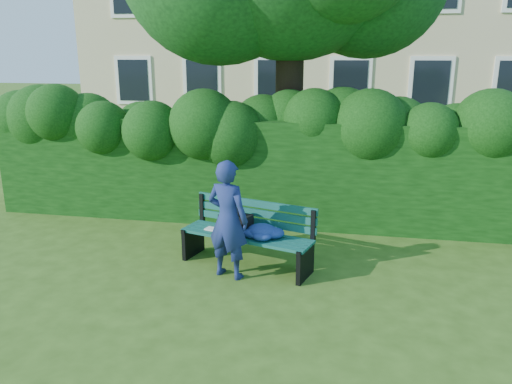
# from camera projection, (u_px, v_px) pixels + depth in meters

# --- Properties ---
(ground) EXTENTS (80.00, 80.00, 0.00)m
(ground) POSITION_uv_depth(u_px,v_px,m) (248.00, 270.00, 6.85)
(ground) COLOR #365518
(ground) RESTS_ON ground
(hedge) EXTENTS (10.00, 1.00, 1.80)m
(hedge) POSITION_uv_depth(u_px,v_px,m) (273.00, 171.00, 8.69)
(hedge) COLOR black
(hedge) RESTS_ON ground
(park_bench) EXTENTS (1.94, 1.05, 0.89)m
(park_bench) POSITION_uv_depth(u_px,v_px,m) (249.00, 231.00, 6.87)
(park_bench) COLOR #0E4744
(park_bench) RESTS_ON ground
(man_reading) EXTENTS (0.67, 0.54, 1.58)m
(man_reading) POSITION_uv_depth(u_px,v_px,m) (228.00, 220.00, 6.47)
(man_reading) COLOR navy
(man_reading) RESTS_ON ground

